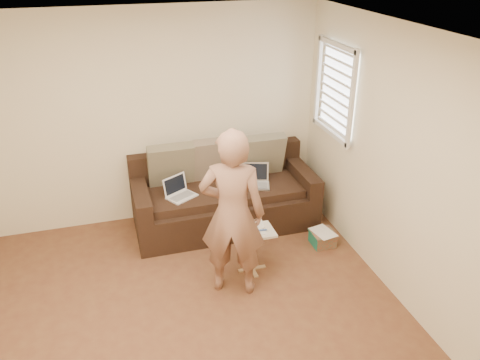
{
  "coord_description": "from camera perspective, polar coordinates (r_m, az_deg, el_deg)",
  "views": [
    {
      "loc": [
        -0.6,
        -3.33,
        3.24
      ],
      "look_at": [
        0.8,
        1.4,
        0.78
      ],
      "focal_mm": 36.5,
      "sensor_mm": 36.0,
      "label": 1
    }
  ],
  "objects": [
    {
      "name": "laptop_silver",
      "position": [
        5.94,
        1.74,
        -0.73
      ],
      "size": [
        0.42,
        0.35,
        0.24
      ],
      "primitive_type": null,
      "rotation": [
        0.0,
        0.0,
        -0.32
      ],
      "color": "#B7BABC",
      "rests_on": "sofa"
    },
    {
      "name": "sofa",
      "position": [
        5.97,
        -1.81,
        -1.61
      ],
      "size": [
        2.2,
        0.95,
        0.85
      ],
      "primitive_type": null,
      "color": "black",
      "rests_on": "ground"
    },
    {
      "name": "window_blinds",
      "position": [
        5.67,
        11.1,
        10.28
      ],
      "size": [
        0.12,
        0.88,
        1.08
      ],
      "primitive_type": null,
      "color": "white",
      "rests_on": "wall_right"
    },
    {
      "name": "ceiling",
      "position": [
        3.44,
        -6.4,
        15.67
      ],
      "size": [
        4.5,
        4.5,
        0.0
      ],
      "primitive_type": "plane",
      "rotation": [
        3.14,
        0.0,
        0.0
      ],
      "color": "white",
      "rests_on": "wall_back"
    },
    {
      "name": "scissors",
      "position": [
        5.11,
        2.15,
        -5.9
      ],
      "size": [
        0.19,
        0.12,
        0.02
      ],
      "primitive_type": null,
      "rotation": [
        0.0,
        0.0,
        -0.11
      ],
      "color": "silver",
      "rests_on": "side_table"
    },
    {
      "name": "wall_back",
      "position": [
        5.93,
        -9.86,
        7.04
      ],
      "size": [
        4.0,
        0.0,
        4.0
      ],
      "primitive_type": "plane",
      "rotation": [
        1.57,
        0.0,
        0.0
      ],
      "color": "beige",
      "rests_on": "ground"
    },
    {
      "name": "paper_on_table",
      "position": [
        5.17,
        1.7,
        -5.53
      ],
      "size": [
        0.25,
        0.33,
        0.0
      ],
      "primitive_type": null,
      "rotation": [
        0.0,
        0.0,
        -0.14
      ],
      "color": "white",
      "rests_on": "side_table"
    },
    {
      "name": "pillow_right",
      "position": [
        6.13,
        2.63,
        2.94
      ],
      "size": [
        0.55,
        0.28,
        0.57
      ],
      "primitive_type": null,
      "rotation": [
        0.26,
        0.0,
        0.0
      ],
      "color": "#6B604F",
      "rests_on": "sofa"
    },
    {
      "name": "side_table",
      "position": [
        5.25,
        1.45,
        -8.24
      ],
      "size": [
        0.45,
        0.31,
        0.49
      ],
      "primitive_type": null,
      "color": "silver",
      "rests_on": "ground"
    },
    {
      "name": "floor",
      "position": [
        4.68,
        -4.74,
        -17.38
      ],
      "size": [
        4.5,
        4.5,
        0.0
      ],
      "primitive_type": "plane",
      "color": "brown",
      "rests_on": "ground"
    },
    {
      "name": "drinking_glass",
      "position": [
        5.1,
        -0.66,
        -5.25
      ],
      "size": [
        0.07,
        0.07,
        0.12
      ],
      "primitive_type": null,
      "color": "silver",
      "rests_on": "side_table"
    },
    {
      "name": "wall_right",
      "position": [
        4.65,
        19.47,
        0.23
      ],
      "size": [
        0.0,
        4.5,
        4.5
      ],
      "primitive_type": "plane",
      "rotation": [
        1.57,
        0.0,
        -1.57
      ],
      "color": "beige",
      "rests_on": "ground"
    },
    {
      "name": "pillow_mid",
      "position": [
        6.01,
        -2.92,
        2.45
      ],
      "size": [
        0.55,
        0.27,
        0.57
      ],
      "primitive_type": null,
      "rotation": [
        0.24,
        0.0,
        0.0
      ],
      "color": "#6F5F4F",
      "rests_on": "sofa"
    },
    {
      "name": "laptop_white",
      "position": [
        5.73,
        -6.79,
        -2.02
      ],
      "size": [
        0.4,
        0.37,
        0.24
      ],
      "primitive_type": null,
      "rotation": [
        0.0,
        0.0,
        0.54
      ],
      "color": "white",
      "rests_on": "sofa"
    },
    {
      "name": "striped_box",
      "position": [
        5.82,
        9.64,
        -6.71
      ],
      "size": [
        0.27,
        0.27,
        0.17
      ],
      "primitive_type": null,
      "color": "red",
      "rests_on": "ground"
    },
    {
      "name": "person",
      "position": [
        4.66,
        -0.9,
        -4.0
      ],
      "size": [
        0.75,
        0.64,
        1.75
      ],
      "primitive_type": "imported",
      "rotation": [
        0.0,
        0.0,
        2.76
      ],
      "color": "#8F5C4E",
      "rests_on": "ground"
    },
    {
      "name": "pillow_left",
      "position": [
        5.91,
        -8.07,
        1.75
      ],
      "size": [
        0.55,
        0.29,
        0.57
      ],
      "primitive_type": null,
      "rotation": [
        0.28,
        0.0,
        0.0
      ],
      "color": "#6B604F",
      "rests_on": "sofa"
    }
  ]
}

